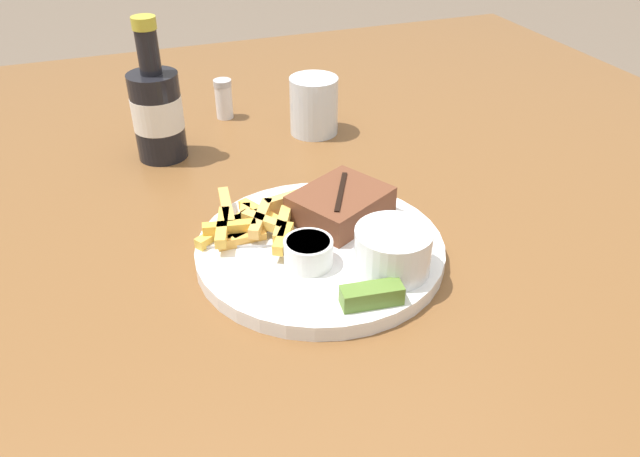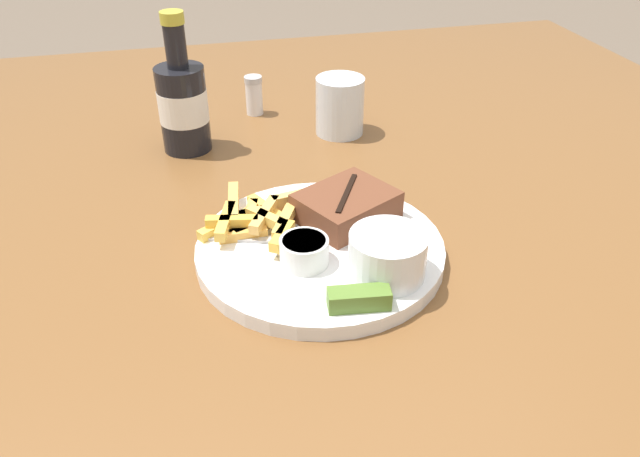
% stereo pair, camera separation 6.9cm
% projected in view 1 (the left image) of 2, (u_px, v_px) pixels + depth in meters
% --- Properties ---
extents(dining_table, '(1.57, 1.68, 0.74)m').
position_uv_depth(dining_table, '(320.00, 291.00, 0.74)').
color(dining_table, brown).
rests_on(dining_table, ground_plane).
extents(dinner_plate, '(0.28, 0.28, 0.02)m').
position_uv_depth(dinner_plate, '(320.00, 250.00, 0.71)').
color(dinner_plate, white).
rests_on(dinner_plate, dining_table).
extents(steak_portion, '(0.13, 0.13, 0.04)m').
position_uv_depth(steak_portion, '(341.00, 204.00, 0.74)').
color(steak_portion, brown).
rests_on(steak_portion, dinner_plate).
extents(fries_pile, '(0.15, 0.14, 0.02)m').
position_uv_depth(fries_pile, '(251.00, 222.00, 0.72)').
color(fries_pile, '#DEA857').
rests_on(fries_pile, dinner_plate).
extents(coleslaw_cup, '(0.08, 0.08, 0.05)m').
position_uv_depth(coleslaw_cup, '(393.00, 248.00, 0.65)').
color(coleslaw_cup, white).
rests_on(coleslaw_cup, dinner_plate).
extents(dipping_sauce_cup, '(0.05, 0.05, 0.03)m').
position_uv_depth(dipping_sauce_cup, '(308.00, 251.00, 0.66)').
color(dipping_sauce_cup, silver).
rests_on(dipping_sauce_cup, dinner_plate).
extents(pickle_spear, '(0.06, 0.03, 0.02)m').
position_uv_depth(pickle_spear, '(372.00, 295.00, 0.61)').
color(pickle_spear, '#567A2D').
rests_on(pickle_spear, dinner_plate).
extents(fork_utensil, '(0.13, 0.05, 0.00)m').
position_uv_depth(fork_utensil, '(255.00, 243.00, 0.70)').
color(fork_utensil, '#B7B7BC').
rests_on(fork_utensil, dinner_plate).
extents(beer_bottle, '(0.07, 0.07, 0.20)m').
position_uv_depth(beer_bottle, '(157.00, 110.00, 0.89)').
color(beer_bottle, black).
rests_on(beer_bottle, dining_table).
extents(drinking_glass, '(0.08, 0.08, 0.09)m').
position_uv_depth(drinking_glass, '(314.00, 106.00, 0.97)').
color(drinking_glass, silver).
rests_on(drinking_glass, dining_table).
extents(salt_shaker, '(0.03, 0.03, 0.07)m').
position_uv_depth(salt_shaker, '(224.00, 99.00, 1.03)').
color(salt_shaker, white).
rests_on(salt_shaker, dining_table).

